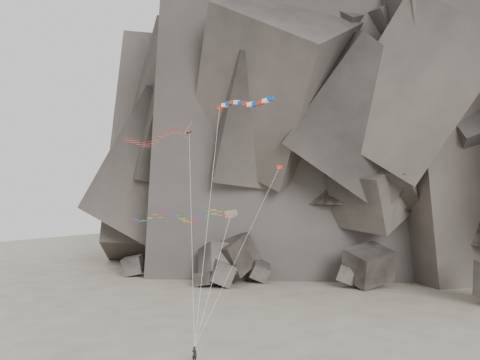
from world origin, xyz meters
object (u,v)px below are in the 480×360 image
at_px(kite_flyer, 194,353).
at_px(parafoil_kite, 177,216).
at_px(banner_kite, 243,105).
at_px(delta_kite, 152,138).
at_px(pennant_kite, 265,197).

xyz_separation_m(kite_flyer, parafoil_kite, (-8.37, 10.01, 12.20)).
relative_size(banner_kite, parafoil_kite, 1.65).
bearing_deg(parafoil_kite, banner_kite, -0.95).
relative_size(delta_kite, pennant_kite, 1.37).
height_order(banner_kite, parafoil_kite, banner_kite).
height_order(kite_flyer, pennant_kite, pennant_kite).
bearing_deg(banner_kite, kite_flyer, -71.77).
height_order(banner_kite, pennant_kite, banner_kite).
xyz_separation_m(delta_kite, pennant_kite, (18.55, -6.27, -7.68)).
distance_m(kite_flyer, parafoil_kite, 17.87).
distance_m(kite_flyer, pennant_kite, 16.70).
bearing_deg(banner_kite, delta_kite, -174.94).
bearing_deg(pennant_kite, parafoil_kite, 147.22).
distance_m(delta_kite, parafoil_kite, 12.39).
bearing_deg(pennant_kite, banner_kite, 118.41).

